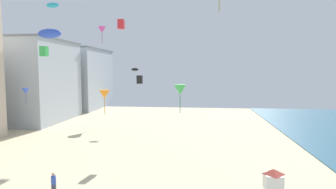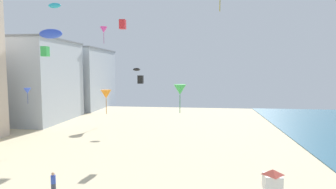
{
  "view_description": "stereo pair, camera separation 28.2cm",
  "coord_description": "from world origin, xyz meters",
  "px_view_note": "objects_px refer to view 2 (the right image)",
  "views": [
    {
      "loc": [
        6.74,
        -5.81,
        8.96
      ],
      "look_at": [
        4.03,
        18.27,
        6.83
      ],
      "focal_mm": 29.37,
      "sensor_mm": 36.0,
      "label": 1
    },
    {
      "loc": [
        7.02,
        -5.77,
        8.96
      ],
      "look_at": [
        4.03,
        18.27,
        6.83
      ],
      "focal_mm": 29.37,
      "sensor_mm": 36.0,
      "label": 2
    }
  ],
  "objects_px": {
    "kite_flyer": "(53,182)",
    "kite_cyan_parafoil": "(55,6)",
    "kite_black_box": "(141,79)",
    "kite_green_box": "(45,51)",
    "kite_orange_delta": "(106,94)",
    "kite_magenta_delta": "(104,30)",
    "kite_blue_delta": "(27,91)",
    "kite_black_parafoil": "(137,69)",
    "kite_red_box": "(123,24)",
    "kite_green_delta": "(180,90)",
    "kite_blue_parafoil": "(51,34)",
    "lifeguard_stand": "(273,180)"
  },
  "relations": [
    {
      "from": "kite_flyer",
      "to": "kite_cyan_parafoil",
      "type": "xyz_separation_m",
      "value": [
        -10.41,
        19.73,
        17.27
      ]
    },
    {
      "from": "kite_black_box",
      "to": "kite_flyer",
      "type": "bearing_deg",
      "value": -102.92
    },
    {
      "from": "kite_green_box",
      "to": "kite_orange_delta",
      "type": "xyz_separation_m",
      "value": [
        0.17,
        16.96,
        -5.82
      ]
    },
    {
      "from": "kite_magenta_delta",
      "to": "kite_blue_delta",
      "type": "height_order",
      "value": "kite_magenta_delta"
    },
    {
      "from": "kite_black_box",
      "to": "kite_black_parafoil",
      "type": "xyz_separation_m",
      "value": [
        -3.7,
        13.35,
        1.25
      ]
    },
    {
      "from": "kite_orange_delta",
      "to": "kite_black_box",
      "type": "bearing_deg",
      "value": -52.82
    },
    {
      "from": "kite_red_box",
      "to": "kite_black_parafoil",
      "type": "distance_m",
      "value": 8.02
    },
    {
      "from": "kite_flyer",
      "to": "kite_green_box",
      "type": "relative_size",
      "value": 1.63
    },
    {
      "from": "kite_green_delta",
      "to": "kite_black_parafoil",
      "type": "distance_m",
      "value": 24.45
    },
    {
      "from": "kite_flyer",
      "to": "kite_red_box",
      "type": "bearing_deg",
      "value": 26.6
    },
    {
      "from": "kite_cyan_parafoil",
      "to": "kite_green_box",
      "type": "bearing_deg",
      "value": -65.61
    },
    {
      "from": "kite_blue_parafoil",
      "to": "kite_green_delta",
      "type": "height_order",
      "value": "kite_blue_parafoil"
    },
    {
      "from": "kite_green_box",
      "to": "kite_black_parafoil",
      "type": "xyz_separation_m",
      "value": [
        4.75,
        19.4,
        -1.75
      ]
    },
    {
      "from": "kite_flyer",
      "to": "kite_black_box",
      "type": "xyz_separation_m",
      "value": [
        3.27,
        14.25,
        6.96
      ]
    },
    {
      "from": "kite_cyan_parafoil",
      "to": "kite_green_delta",
      "type": "bearing_deg",
      "value": -37.52
    },
    {
      "from": "lifeguard_stand",
      "to": "kite_black_box",
      "type": "distance_m",
      "value": 19.57
    },
    {
      "from": "kite_green_box",
      "to": "kite_orange_delta",
      "type": "bearing_deg",
      "value": 89.43
    },
    {
      "from": "kite_blue_delta",
      "to": "kite_green_box",
      "type": "relative_size",
      "value": 1.91
    },
    {
      "from": "lifeguard_stand",
      "to": "kite_blue_delta",
      "type": "xyz_separation_m",
      "value": [
        -25.61,
        12.69,
        4.66
      ]
    },
    {
      "from": "kite_magenta_delta",
      "to": "kite_blue_parafoil",
      "type": "xyz_separation_m",
      "value": [
        -0.24,
        -15.69,
        -2.68
      ]
    },
    {
      "from": "kite_blue_parafoil",
      "to": "kite_red_box",
      "type": "xyz_separation_m",
      "value": [
        4.18,
        13.23,
        3.08
      ]
    },
    {
      "from": "kite_flyer",
      "to": "kite_green_box",
      "type": "distance_m",
      "value": 13.9
    },
    {
      "from": "kite_green_delta",
      "to": "kite_black_parafoil",
      "type": "relative_size",
      "value": 1.9
    },
    {
      "from": "kite_magenta_delta",
      "to": "kite_blue_delta",
      "type": "xyz_separation_m",
      "value": [
        -4.82,
        -13.43,
        -9.12
      ]
    },
    {
      "from": "kite_magenta_delta",
      "to": "kite_black_parafoil",
      "type": "bearing_deg",
      "value": 16.1
    },
    {
      "from": "kite_flyer",
      "to": "kite_blue_parafoil",
      "type": "distance_m",
      "value": 16.93
    },
    {
      "from": "kite_red_box",
      "to": "kite_green_box",
      "type": "xyz_separation_m",
      "value": [
        -3.57,
        -15.46,
        -5.14
      ]
    },
    {
      "from": "kite_blue_parafoil",
      "to": "kite_black_parafoil",
      "type": "relative_size",
      "value": 2.08
    },
    {
      "from": "lifeguard_stand",
      "to": "kite_black_parafoil",
      "type": "height_order",
      "value": "kite_black_parafoil"
    },
    {
      "from": "lifeguard_stand",
      "to": "kite_blue_parafoil",
      "type": "height_order",
      "value": "kite_blue_parafoil"
    },
    {
      "from": "kite_flyer",
      "to": "kite_red_box",
      "type": "distance_m",
      "value": 28.11
    },
    {
      "from": "kite_black_box",
      "to": "kite_green_box",
      "type": "bearing_deg",
      "value": -144.4
    },
    {
      "from": "kite_green_box",
      "to": "kite_cyan_parafoil",
      "type": "bearing_deg",
      "value": 114.39
    },
    {
      "from": "lifeguard_stand",
      "to": "kite_green_delta",
      "type": "xyz_separation_m",
      "value": [
        -6.48,
        5.01,
        5.5
      ]
    },
    {
      "from": "kite_black_parafoil",
      "to": "kite_flyer",
      "type": "bearing_deg",
      "value": -89.11
    },
    {
      "from": "kite_cyan_parafoil",
      "to": "kite_green_delta",
      "type": "relative_size",
      "value": 0.78
    },
    {
      "from": "kite_red_box",
      "to": "kite_black_box",
      "type": "xyz_separation_m",
      "value": [
        4.88,
        -9.41,
        -8.14
      ]
    },
    {
      "from": "kite_green_box",
      "to": "kite_cyan_parafoil",
      "type": "xyz_separation_m",
      "value": [
        -5.23,
        11.53,
        7.31
      ]
    },
    {
      "from": "kite_orange_delta",
      "to": "kite_red_box",
      "type": "bearing_deg",
      "value": -23.8
    },
    {
      "from": "kite_cyan_parafoil",
      "to": "kite_orange_delta",
      "type": "bearing_deg",
      "value": 45.14
    },
    {
      "from": "kite_flyer",
      "to": "kite_green_delta",
      "type": "distance_m",
      "value": 11.96
    },
    {
      "from": "kite_black_box",
      "to": "lifeguard_stand",
      "type": "bearing_deg",
      "value": -49.96
    },
    {
      "from": "kite_magenta_delta",
      "to": "kite_blue_parafoil",
      "type": "relative_size",
      "value": 1.02
    },
    {
      "from": "kite_black_box",
      "to": "kite_red_box",
      "type": "bearing_deg",
      "value": 117.39
    },
    {
      "from": "kite_blue_delta",
      "to": "kite_green_box",
      "type": "distance_m",
      "value": 8.14
    },
    {
      "from": "kite_flyer",
      "to": "kite_black_box",
      "type": "height_order",
      "value": "kite_black_box"
    },
    {
      "from": "kite_red_box",
      "to": "kite_orange_delta",
      "type": "xyz_separation_m",
      "value": [
        -3.4,
        1.5,
        -10.96
      ]
    },
    {
      "from": "kite_blue_parafoil",
      "to": "kite_green_delta",
      "type": "xyz_separation_m",
      "value": [
        14.55,
        -5.42,
        -5.6
      ]
    },
    {
      "from": "kite_black_parafoil",
      "to": "kite_orange_delta",
      "type": "bearing_deg",
      "value": -151.96
    },
    {
      "from": "kite_blue_delta",
      "to": "kite_cyan_parafoil",
      "type": "bearing_deg",
      "value": 90.31
    }
  ]
}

